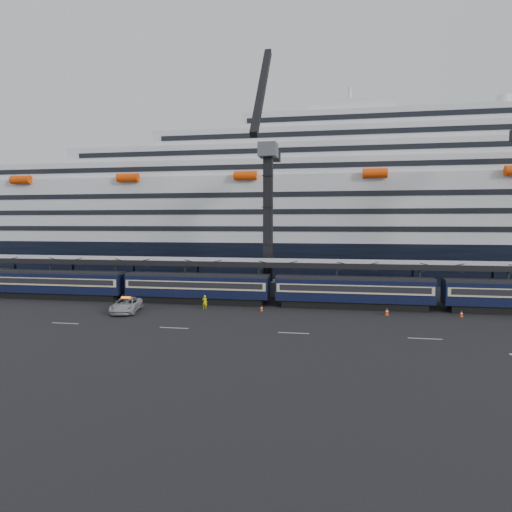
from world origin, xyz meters
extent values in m
plane|color=black|center=(0.00, 0.00, 0.00)|extent=(260.00, 260.00, 0.00)
cube|color=beige|center=(-38.00, -4.00, 0.01)|extent=(3.00, 0.15, 0.02)
cube|color=beige|center=(-26.00, -4.00, 0.01)|extent=(3.00, 0.15, 0.02)
cube|color=beige|center=(-14.00, -4.00, 0.01)|extent=(3.00, 0.15, 0.02)
cube|color=beige|center=(-2.00, -4.00, 0.01)|extent=(3.00, 0.15, 0.02)
cube|color=black|center=(-48.00, 10.00, 0.45)|extent=(17.48, 2.40, 0.90)
cube|color=black|center=(-48.00, 10.00, 2.25)|extent=(19.00, 2.80, 2.70)
cube|color=beige|center=(-48.00, 10.00, 2.55)|extent=(18.62, 2.92, 1.05)
cube|color=black|center=(-48.00, 10.00, 2.60)|extent=(17.86, 2.98, 0.70)
cube|color=black|center=(-48.00, 10.00, 3.75)|extent=(19.00, 2.50, 0.35)
cube|color=black|center=(-28.00, 10.00, 0.45)|extent=(17.48, 2.40, 0.90)
cube|color=black|center=(-28.00, 10.00, 2.25)|extent=(19.00, 2.80, 2.70)
cube|color=beige|center=(-28.00, 10.00, 2.55)|extent=(18.62, 2.92, 1.05)
cube|color=black|center=(-28.00, 10.00, 2.60)|extent=(17.86, 2.98, 0.70)
cube|color=black|center=(-28.00, 10.00, 3.75)|extent=(19.00, 2.50, 0.35)
cube|color=black|center=(-8.00, 10.00, 0.45)|extent=(17.48, 2.40, 0.90)
cube|color=black|center=(-8.00, 10.00, 2.25)|extent=(19.00, 2.80, 2.70)
cube|color=beige|center=(-8.00, 10.00, 2.55)|extent=(18.62, 2.92, 1.05)
cube|color=black|center=(-8.00, 10.00, 2.60)|extent=(17.86, 2.98, 0.70)
cube|color=black|center=(-8.00, 10.00, 3.75)|extent=(19.00, 2.50, 0.35)
cube|color=#9C9EA4|center=(0.00, 14.00, 5.40)|extent=(130.00, 6.00, 0.25)
cube|color=black|center=(0.00, 11.00, 5.10)|extent=(130.00, 0.25, 0.70)
cube|color=black|center=(0.00, 17.00, 5.10)|extent=(130.00, 0.25, 0.70)
cube|color=black|center=(-60.00, 16.80, 2.70)|extent=(0.25, 0.25, 5.40)
cube|color=black|center=(-50.00, 11.20, 2.70)|extent=(0.25, 0.25, 5.40)
cube|color=black|center=(-50.00, 16.80, 2.70)|extent=(0.25, 0.25, 5.40)
cube|color=black|center=(-40.00, 11.20, 2.70)|extent=(0.25, 0.25, 5.40)
cube|color=black|center=(-40.00, 16.80, 2.70)|extent=(0.25, 0.25, 5.40)
cube|color=black|center=(-30.00, 11.20, 2.70)|extent=(0.25, 0.25, 5.40)
cube|color=black|center=(-30.00, 16.80, 2.70)|extent=(0.25, 0.25, 5.40)
cube|color=black|center=(-20.00, 11.20, 2.70)|extent=(0.25, 0.25, 5.40)
cube|color=black|center=(-20.00, 16.80, 2.70)|extent=(0.25, 0.25, 5.40)
cube|color=black|center=(-10.00, 11.20, 2.70)|extent=(0.25, 0.25, 5.40)
cube|color=black|center=(-10.00, 16.80, 2.70)|extent=(0.25, 0.25, 5.40)
cube|color=black|center=(0.00, 11.20, 2.70)|extent=(0.25, 0.25, 5.40)
cube|color=black|center=(0.00, 16.80, 2.70)|extent=(0.25, 0.25, 5.40)
cube|color=black|center=(10.00, 11.20, 2.70)|extent=(0.25, 0.25, 5.40)
cube|color=black|center=(10.00, 16.80, 2.70)|extent=(0.25, 0.25, 5.40)
cube|color=black|center=(0.00, 46.00, 3.50)|extent=(200.00, 28.00, 7.00)
cube|color=silver|center=(0.00, 46.00, 13.00)|extent=(190.00, 26.88, 12.00)
cube|color=silver|center=(0.00, 46.00, 20.50)|extent=(160.00, 24.64, 3.00)
cube|color=black|center=(0.00, 33.63, 20.50)|extent=(153.60, 0.12, 0.90)
cube|color=silver|center=(0.00, 46.00, 23.50)|extent=(124.00, 21.84, 3.00)
cube|color=black|center=(0.00, 35.03, 23.50)|extent=(119.04, 0.12, 0.90)
cube|color=silver|center=(0.00, 46.00, 26.50)|extent=(90.00, 19.04, 3.00)
cube|color=black|center=(0.00, 36.43, 26.50)|extent=(86.40, 0.12, 0.90)
cube|color=silver|center=(0.00, 46.00, 29.50)|extent=(56.00, 16.24, 3.00)
cube|color=black|center=(0.00, 37.83, 29.50)|extent=(53.76, 0.12, 0.90)
cube|color=silver|center=(-8.00, 46.00, 32.00)|extent=(16.00, 12.00, 2.50)
cylinder|color=silver|center=(20.00, 46.00, 32.50)|extent=(2.80, 2.80, 3.00)
cylinder|color=#FF4608|center=(-70.00, 31.96, 18.80)|extent=(4.00, 1.60, 1.60)
cylinder|color=#FF4608|center=(-48.00, 31.96, 18.80)|extent=(4.00, 1.60, 1.60)
cylinder|color=#FF4608|center=(-26.00, 31.96, 18.80)|extent=(4.00, 1.60, 1.60)
cylinder|color=#FF4608|center=(-4.00, 31.96, 18.80)|extent=(4.00, 1.60, 1.60)
cube|color=#494B50|center=(-20.00, 19.00, 1.00)|extent=(4.50, 4.50, 2.00)
cube|color=black|center=(-20.00, 19.00, 11.00)|extent=(1.30, 1.30, 18.00)
cube|color=#494B50|center=(-20.00, 19.00, 21.00)|extent=(2.60, 3.20, 2.00)
cube|color=black|center=(-20.00, 13.21, 27.89)|extent=(0.90, 12.26, 14.37)
cube|color=black|center=(-20.00, 21.52, 21.00)|extent=(0.90, 5.04, 0.90)
cube|color=black|center=(-20.00, 24.04, 20.80)|extent=(2.20, 1.60, 1.60)
imported|color=#9EA0A5|center=(-34.41, 2.69, 0.85)|extent=(4.03, 6.57, 1.70)
imported|color=yellow|center=(-25.86, 6.26, 0.86)|extent=(0.63, 0.42, 1.72)
cube|color=#FF4608|center=(-18.81, 6.31, 0.02)|extent=(0.34, 0.34, 0.04)
cone|color=#FF4608|center=(-18.81, 6.31, 0.36)|extent=(0.29, 0.29, 0.64)
cylinder|color=white|center=(-18.81, 6.31, 0.36)|extent=(0.24, 0.24, 0.11)
cube|color=#FF4608|center=(-4.30, 6.41, 0.02)|extent=(0.44, 0.44, 0.05)
cone|color=#FF4608|center=(-4.30, 6.41, 0.46)|extent=(0.37, 0.37, 0.82)
cylinder|color=white|center=(-4.30, 6.41, 0.46)|extent=(0.31, 0.31, 0.14)
cube|color=#FF4608|center=(3.85, 6.95, 0.02)|extent=(0.37, 0.37, 0.04)
cone|color=#FF4608|center=(3.85, 6.95, 0.39)|extent=(0.31, 0.31, 0.69)
cylinder|color=white|center=(3.85, 6.95, 0.39)|extent=(0.26, 0.26, 0.12)
camera|label=1|loc=(-9.91, -46.88, 10.51)|focal=32.00mm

